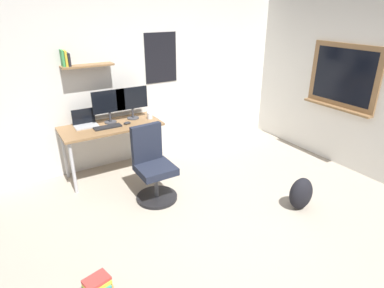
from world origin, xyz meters
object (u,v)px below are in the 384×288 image
object	(u,v)px
monitor_secondary	(132,101)
backpack	(301,194)
office_chair	(153,169)
computer_mouse	(127,123)
desk	(111,131)
laptop	(85,122)
book_stack_on_floor	(98,285)
monitor_primary	(109,104)
coffee_mug	(150,116)
keyboard	(108,127)

from	to	relation	value
monitor_secondary	backpack	xyz separation A→B (m)	(1.25, -2.13, -0.82)
backpack	office_chair	bearing A→B (deg)	140.64
office_chair	monitor_secondary	size ratio (longest dim) A/B	2.05
computer_mouse	desk	bearing A→B (deg)	159.66
desk	laptop	bearing A→B (deg)	153.96
monitor_secondary	book_stack_on_floor	bearing A→B (deg)	-120.05
desk	monitor_primary	distance (m)	0.37
book_stack_on_floor	monitor_primary	bearing A→B (deg)	67.35
office_chair	coffee_mug	distance (m)	1.00
laptop	desk	bearing A→B (deg)	-26.04
coffee_mug	backpack	bearing A→B (deg)	-62.31
coffee_mug	book_stack_on_floor	world-z (taller)	coffee_mug
keyboard	coffee_mug	world-z (taller)	coffee_mug
monitor_primary	monitor_secondary	world-z (taller)	same
desk	computer_mouse	size ratio (longest dim) A/B	13.09
office_chair	backpack	xyz separation A→B (m)	(1.41, -1.15, -0.20)
keyboard	book_stack_on_floor	distance (m)	2.19
monitor_primary	book_stack_on_floor	world-z (taller)	monitor_primary
desk	office_chair	world-z (taller)	office_chair
laptop	keyboard	bearing A→B (deg)	-43.77
desk	laptop	xyz separation A→B (m)	(-0.31, 0.15, 0.13)
monitor_primary	keyboard	bearing A→B (deg)	-119.56
laptop	keyboard	distance (m)	0.33
office_chair	monitor_secondary	bearing A→B (deg)	81.09
laptop	book_stack_on_floor	xyz separation A→B (m)	(-0.54, -2.16, -0.73)
keyboard	backpack	world-z (taller)	keyboard
monitor_secondary	coffee_mug	world-z (taller)	monitor_secondary
monitor_secondary	computer_mouse	size ratio (longest dim) A/B	4.46
keyboard	monitor_primary	bearing A→B (deg)	60.44
monitor_secondary	monitor_primary	bearing A→B (deg)	180.00
monitor_primary	laptop	bearing A→B (deg)	171.93
desk	backpack	world-z (taller)	desk
monitor_primary	coffee_mug	xyz separation A→B (m)	(0.55, -0.13, -0.22)
laptop	coffee_mug	world-z (taller)	laptop
office_chair	monitor_primary	distance (m)	1.17
desk	backpack	size ratio (longest dim) A/B	3.33
book_stack_on_floor	desk	bearing A→B (deg)	67.15
desk	office_chair	xyz separation A→B (m)	(0.22, -0.87, -0.27)
monitor_primary	book_stack_on_floor	size ratio (longest dim) A/B	1.84
desk	backpack	xyz separation A→B (m)	(1.63, -2.02, -0.47)
desk	office_chair	bearing A→B (deg)	-75.71
keyboard	office_chair	bearing A→B (deg)	-69.91
desk	monitor_primary	world-z (taller)	monitor_primary
keyboard	book_stack_on_floor	bearing A→B (deg)	-111.96
monitor_primary	book_stack_on_floor	distance (m)	2.48
monitor_secondary	backpack	bearing A→B (deg)	-59.47
coffee_mug	book_stack_on_floor	bearing A→B (deg)	-125.78
laptop	computer_mouse	world-z (taller)	laptop
monitor_secondary	computer_mouse	distance (m)	0.35
computer_mouse	book_stack_on_floor	world-z (taller)	computer_mouse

